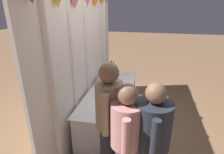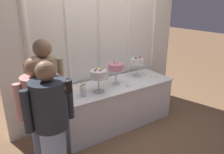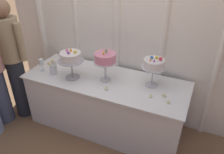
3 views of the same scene
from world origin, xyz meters
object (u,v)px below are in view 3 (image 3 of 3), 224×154
at_px(cake_display_leftmost, 71,58).
at_px(wine_glass, 41,63).
at_px(flower_vase, 53,67).
at_px(cake_display_center, 105,59).
at_px(tealight_near_left, 151,96).
at_px(guest_man_dark_suit, 12,57).
at_px(cake_table, 106,104).
at_px(tealight_far_right, 168,102).
at_px(cake_display_rightmost, 154,65).
at_px(tealight_far_left, 106,89).
at_px(tealight_near_right, 164,96).

height_order(cake_display_leftmost, wine_glass, cake_display_leftmost).
distance_m(wine_glass, flower_vase, 0.19).
distance_m(cake_display_center, tealight_near_left, 0.67).
bearing_deg(guest_man_dark_suit, tealight_near_left, 3.70).
height_order(cake_table, cake_display_center, cake_display_center).
bearing_deg(tealight_far_right, guest_man_dark_suit, -177.44).
bearing_deg(cake_display_rightmost, tealight_far_right, -46.81).
height_order(cake_table, wine_glass, wine_glass).
distance_m(tealight_far_left, tealight_near_right, 0.64).
bearing_deg(guest_man_dark_suit, cake_table, 11.54).
xyz_separation_m(cake_display_rightmost, flower_vase, (-1.21, -0.24, -0.18)).
relative_size(wine_glass, tealight_near_left, 4.55).
relative_size(cake_display_rightmost, wine_glass, 2.23).
distance_m(cake_table, tealight_near_left, 0.73).
relative_size(cake_table, tealight_near_right, 39.52).
distance_m(flower_vase, tealight_near_right, 1.40).
height_order(wine_glass, tealight_far_left, wine_glass).
distance_m(cake_display_center, tealight_far_right, 0.86).
distance_m(cake_display_rightmost, tealight_far_left, 0.59).
relative_size(tealight_near_left, tealight_far_right, 0.80).
distance_m(cake_display_leftmost, cake_display_rightmost, 0.97).
relative_size(wine_glass, tealight_near_right, 3.26).
bearing_deg(tealight_far_right, cake_display_rightmost, 133.19).
xyz_separation_m(flower_vase, tealight_near_left, (1.27, 0.00, -0.08)).
height_order(cake_display_center, tealight_far_left, cake_display_center).
bearing_deg(guest_man_dark_suit, wine_glass, 17.29).
bearing_deg(cake_display_rightmost, cake_display_center, -168.29).
relative_size(tealight_far_left, tealight_near_left, 1.27).
bearing_deg(cake_table, cake_display_leftmost, -162.42).
distance_m(cake_table, guest_man_dark_suit, 1.34).
relative_size(tealight_far_right, guest_man_dark_suit, 0.03).
height_order(tealight_near_right, guest_man_dark_suit, guest_man_dark_suit).
bearing_deg(guest_man_dark_suit, tealight_far_right, 2.56).
bearing_deg(tealight_far_left, wine_glass, 176.43).
bearing_deg(tealight_far_right, flower_vase, 179.09).
distance_m(cake_display_leftmost, guest_man_dark_suit, 0.83).
bearing_deg(tealight_far_left, cake_table, 119.79).
height_order(flower_vase, guest_man_dark_suit, guest_man_dark_suit).
relative_size(cake_display_rightmost, tealight_near_right, 7.26).
distance_m(wine_glass, tealight_near_left, 1.45).
xyz_separation_m(cake_display_rightmost, tealight_near_right, (0.18, -0.17, -0.26)).
bearing_deg(guest_man_dark_suit, tealight_near_right, 5.47).
xyz_separation_m(cake_display_rightmost, tealight_far_left, (-0.44, -0.30, -0.26)).
height_order(cake_table, cake_display_leftmost, cake_display_leftmost).
height_order(cake_display_rightmost, tealight_near_right, cake_display_rightmost).
bearing_deg(cake_display_center, flower_vase, -168.98).
xyz_separation_m(tealight_near_right, tealight_far_right, (0.07, -0.10, 0.00)).
height_order(cake_display_rightmost, guest_man_dark_suit, guest_man_dark_suit).
bearing_deg(guest_man_dark_suit, cake_display_leftmost, 8.58).
distance_m(cake_display_center, wine_glass, 0.88).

